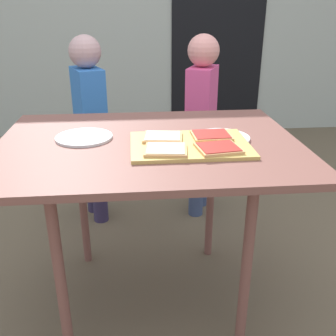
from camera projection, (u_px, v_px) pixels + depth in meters
The scene contains 12 objects.
ground_plane at pixel (152, 298), 1.77m from camera, with size 16.00×16.00×0.00m, color brown.
house_door at pixel (218, 31), 3.70m from camera, with size 0.90×0.02×2.00m, color black.
dining_table at pixel (149, 158), 1.50m from camera, with size 1.15×0.86×0.76m.
cutting_board at pixel (190, 145), 1.41m from camera, with size 0.43×0.31×0.01m, color tan.
pizza_slice_near_left at pixel (166, 150), 1.33m from camera, with size 0.16×0.14×0.01m.
pizza_slice_far_left at pixel (163, 137), 1.46m from camera, with size 0.16×0.15×0.01m.
pizza_slice_near_right at pixel (218, 148), 1.35m from camera, with size 0.16×0.15×0.01m.
pizza_slice_far_right at pixel (211, 135), 1.48m from camera, with size 0.15×0.13×0.01m.
plate_white_right at pixel (221, 138), 1.50m from camera, with size 0.22×0.22×0.01m, color white.
plate_white_left at pixel (84, 137), 1.50m from camera, with size 0.22×0.22×0.01m, color silver.
child_left at pixel (90, 119), 2.22m from camera, with size 0.22×0.27×1.10m.
child_right at pixel (201, 114), 2.29m from camera, with size 0.22×0.28×1.10m.
Camera 1 is at (-0.06, -1.39, 1.25)m, focal length 41.23 mm.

